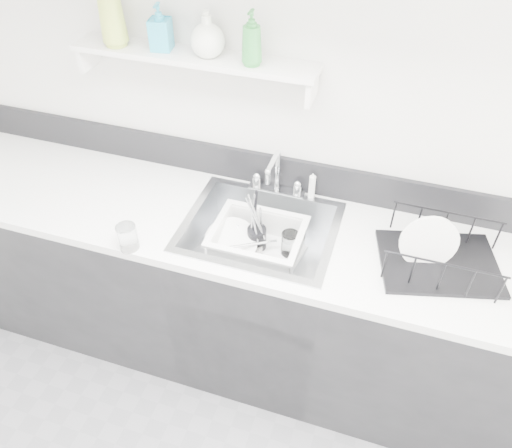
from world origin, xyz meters
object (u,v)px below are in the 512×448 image
(sink, at_px, (260,242))
(wash_tub, at_px, (258,243))
(counter_run, at_px, (259,297))
(dish_rack, at_px, (443,250))

(sink, height_order, wash_tub, sink)
(sink, bearing_deg, counter_run, 0.00)
(counter_run, height_order, sink, sink)
(counter_run, relative_size, dish_rack, 7.16)
(dish_rack, bearing_deg, wash_tub, 166.80)
(counter_run, height_order, wash_tub, counter_run)
(counter_run, relative_size, sink, 5.00)
(counter_run, bearing_deg, sink, 0.00)
(sink, xyz_separation_m, wash_tub, (-0.01, -0.00, -0.00))
(wash_tub, bearing_deg, sink, 23.68)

